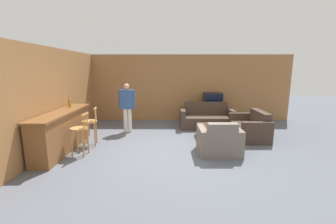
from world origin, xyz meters
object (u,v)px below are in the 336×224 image
at_px(bar_chair_near, 79,132).
at_px(couch_far, 205,119).
at_px(coffee_table, 208,127).
at_px(book_on_table, 210,126).
at_px(bottle, 69,102).
at_px(tv, 212,100).
at_px(bar_chair_mid, 89,125).
at_px(person_by_window, 126,105).
at_px(loveseat_right, 249,128).
at_px(tv_unit, 211,114).
at_px(armchair_near, 218,142).

relative_size(bar_chair_near, couch_far, 0.55).
xyz_separation_m(coffee_table, book_on_table, (0.06, -0.07, 0.06)).
distance_m(couch_far, bottle, 4.50).
bearing_deg(tv, book_on_table, -101.97).
relative_size(bar_chair_mid, coffee_table, 1.16).
relative_size(bar_chair_near, coffee_table, 1.16).
bearing_deg(person_by_window, couch_far, 12.98).
height_order(loveseat_right, coffee_table, loveseat_right).
bearing_deg(loveseat_right, coffee_table, -179.95).
distance_m(loveseat_right, coffee_table, 1.26).
height_order(bar_chair_near, person_by_window, person_by_window).
bearing_deg(person_by_window, bottle, -143.91).
distance_m(loveseat_right, tv_unit, 2.22).
height_order(couch_far, loveseat_right, couch_far).
xyz_separation_m(couch_far, armchair_near, (-0.11, -2.57, 0.00)).
height_order(bar_chair_near, tv, tv).
bearing_deg(tv, couch_far, -114.60).
distance_m(couch_far, coffee_table, 1.28).
relative_size(bottle, book_on_table, 1.26).
bearing_deg(coffee_table, loveseat_right, 0.05).
relative_size(coffee_table, book_on_table, 3.55).
bearing_deg(bar_chair_near, bottle, 122.03).
bearing_deg(couch_far, loveseat_right, -48.87).
bearing_deg(loveseat_right, bar_chair_mid, -172.11).
relative_size(coffee_table, tv_unit, 0.81).
xyz_separation_m(bar_chair_mid, armchair_near, (3.36, -0.65, -0.27)).
distance_m(tv, bottle, 5.11).
height_order(tv_unit, bottle, bottle).
bearing_deg(loveseat_right, bar_chair_near, -163.41).
bearing_deg(bar_chair_mid, couch_far, 28.83).
bearing_deg(coffee_table, bar_chair_mid, -169.21).
relative_size(loveseat_right, bottle, 4.54).
height_order(coffee_table, tv_unit, tv_unit).
bearing_deg(loveseat_right, couch_far, 131.13).
relative_size(bottle, person_by_window, 0.20).
distance_m(bar_chair_near, couch_far, 4.37).
bearing_deg(tv, armchair_near, -98.17).
relative_size(bar_chair_near, person_by_window, 0.64).
height_order(tv, bottle, bottle).
bearing_deg(couch_far, armchair_near, -92.52).
bearing_deg(tv_unit, book_on_table, -101.95).
bearing_deg(loveseat_right, bottle, -175.95).
distance_m(bar_chair_near, bar_chair_mid, 0.73).
bearing_deg(loveseat_right, person_by_window, 170.23).
xyz_separation_m(coffee_table, bottle, (-3.95, -0.37, 0.83)).
relative_size(tv_unit, book_on_table, 4.38).
height_order(loveseat_right, tv, tv).
distance_m(bar_chair_mid, bottle, 0.89).
bearing_deg(book_on_table, bar_chair_near, -159.06).
xyz_separation_m(bar_chair_near, book_on_table, (3.39, 1.30, -0.19)).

